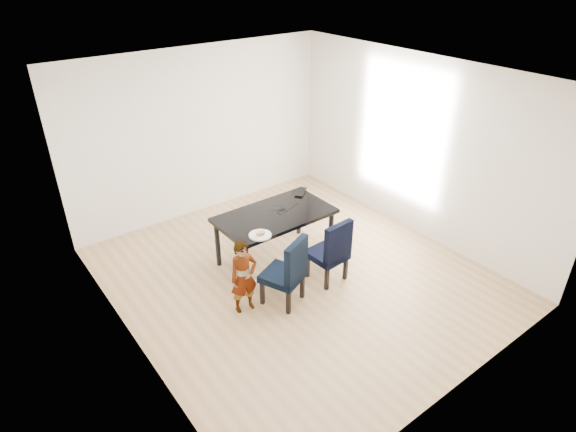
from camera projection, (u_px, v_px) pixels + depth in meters
floor at (297, 276)px, 6.63m from camera, size 4.50×5.00×0.01m
ceiling at (299, 77)px, 5.30m from camera, size 4.50×5.00×0.01m
wall_back at (201, 133)px, 7.70m from camera, size 4.50×0.01×2.70m
wall_front at (474, 287)px, 4.23m from camera, size 4.50×0.01×2.70m
wall_left at (120, 247)px, 4.77m from camera, size 0.01×5.00×2.70m
wall_right at (417, 147)px, 7.15m from camera, size 0.01×5.00×2.70m
dining_table at (275, 237)px, 6.79m from camera, size 1.60×0.90×0.75m
chair_left at (282, 270)px, 5.93m from camera, size 0.60×0.61×0.94m
chair_right at (327, 249)px, 6.36m from camera, size 0.47×0.49×0.93m
child at (244, 277)px, 5.79m from camera, size 0.38×0.27×0.97m
plate at (260, 235)px, 6.10m from camera, size 0.32×0.32×0.02m
sandwich at (261, 233)px, 6.08m from camera, size 0.15×0.11×0.05m
laptop at (298, 192)px, 7.18m from camera, size 0.37×0.34×0.02m
cable_tangle at (283, 211)px, 6.66m from camera, size 0.19×0.19×0.01m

